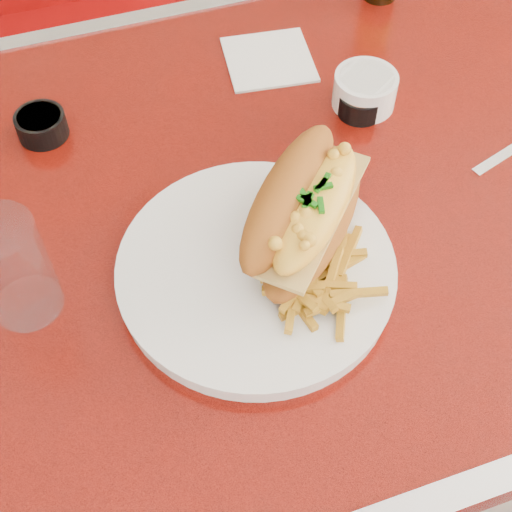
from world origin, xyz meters
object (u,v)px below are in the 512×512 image
object	(u,v)px
fork	(306,231)
sauce_cup_right	(361,102)
sauce_cup_left	(41,124)
water_tumbler	(13,269)
mac_hoagie	(305,209)
booth_bench_far	(202,75)
dinner_plate	(256,271)
diner_table	(346,248)
gravy_ramekin	(365,89)

from	to	relation	value
fork	sauce_cup_right	distance (m)	0.24
sauce_cup_left	water_tumbler	size ratio (longest dim) A/B	0.53
mac_hoagie	sauce_cup_left	xyz separation A→B (m)	(-0.26, 0.28, -0.05)
booth_bench_far	fork	bearing A→B (deg)	-96.70
dinner_plate	water_tumbler	xyz separation A→B (m)	(-0.25, 0.05, 0.05)
diner_table	fork	bearing A→B (deg)	-141.87
fork	sauce_cup_left	bearing A→B (deg)	22.72
booth_bench_far	water_tumbler	distance (m)	1.11
diner_table	booth_bench_far	world-z (taller)	booth_bench_far
booth_bench_far	mac_hoagie	xyz separation A→B (m)	(-0.11, -0.89, 0.55)
dinner_plate	gravy_ramekin	size ratio (longest dim) A/B	3.20
diner_table	water_tumbler	bearing A→B (deg)	-171.49
fork	sauce_cup_right	bearing A→B (deg)	-59.85
booth_bench_far	water_tumbler	size ratio (longest dim) A/B	9.13
booth_bench_far	gravy_ramekin	size ratio (longest dim) A/B	12.23
mac_hoagie	sauce_cup_left	world-z (taller)	mac_hoagie
gravy_ramekin	water_tumbler	bearing A→B (deg)	-159.71
diner_table	dinner_plate	bearing A→B (deg)	-147.77
sauce_cup_right	sauce_cup_left	bearing A→B (deg)	167.01
diner_table	fork	world-z (taller)	fork
sauce_cup_right	water_tumbler	bearing A→B (deg)	-160.71
water_tumbler	booth_bench_far	bearing A→B (deg)	64.25
booth_bench_far	dinner_plate	bearing A→B (deg)	-100.74
gravy_ramekin	sauce_cup_right	distance (m)	0.02
dinner_plate	mac_hoagie	world-z (taller)	mac_hoagie
gravy_ramekin	water_tumbler	distance (m)	0.51
diner_table	mac_hoagie	xyz separation A→B (m)	(-0.11, -0.08, 0.23)
mac_hoagie	booth_bench_far	bearing A→B (deg)	36.23
mac_hoagie	diner_table	bearing A→B (deg)	-9.24
gravy_ramekin	sauce_cup_right	bearing A→B (deg)	-128.60
mac_hoagie	sauce_cup_left	size ratio (longest dim) A/B	3.44
diner_table	sauce_cup_right	xyz separation A→B (m)	(0.05, 0.10, 0.18)
diner_table	fork	size ratio (longest dim) A/B	9.00
mac_hoagie	sauce_cup_right	xyz separation A→B (m)	(0.15, 0.18, -0.05)
gravy_ramekin	mac_hoagie	bearing A→B (deg)	-129.85
diner_table	sauce_cup_right	world-z (taller)	sauce_cup_right
sauce_cup_left	fork	bearing A→B (deg)	-46.85
mac_hoagie	gravy_ramekin	world-z (taller)	mac_hoagie
diner_table	dinner_plate	size ratio (longest dim) A/B	3.92
sauce_cup_right	gravy_ramekin	bearing A→B (deg)	51.40
gravy_ramekin	sauce_cup_right	xyz separation A→B (m)	(-0.01, -0.01, -0.01)
dinner_plate	sauce_cup_right	world-z (taller)	sauce_cup_right
fork	sauce_cup_right	xyz separation A→B (m)	(0.15, 0.18, -0.00)
mac_hoagie	fork	size ratio (longest dim) A/B	1.76
fork	sauce_cup_right	world-z (taller)	sauce_cup_right
dinner_plate	booth_bench_far	bearing A→B (deg)	79.26
dinner_plate	mac_hoagie	bearing A→B (deg)	21.77
booth_bench_far	dinner_plate	world-z (taller)	booth_bench_far
gravy_ramekin	sauce_cup_right	size ratio (longest dim) A/B	1.30
diner_table	gravy_ramekin	world-z (taller)	gravy_ramekin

